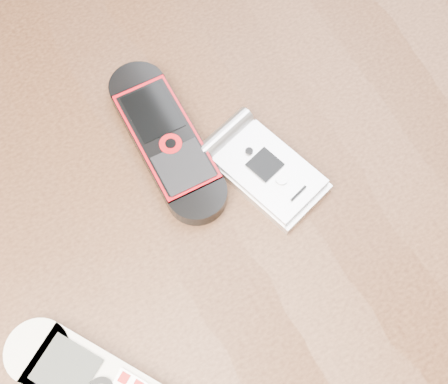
{
  "coord_description": "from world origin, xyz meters",
  "views": [
    {
      "loc": [
        -0.09,
        -0.17,
        1.19
      ],
      "look_at": [
        0.01,
        0.0,
        0.76
      ],
      "focal_mm": 50.0,
      "sensor_mm": 36.0,
      "label": 1
    }
  ],
  "objects": [
    {
      "name": "ground",
      "position": [
        0.0,
        0.0,
        0.0
      ],
      "size": [
        4.0,
        4.0,
        0.0
      ],
      "primitive_type": "plane",
      "color": "#472B19",
      "rests_on": "ground"
    },
    {
      "name": "table",
      "position": [
        0.0,
        0.0,
        0.64
      ],
      "size": [
        1.2,
        0.8,
        0.75
      ],
      "color": "black",
      "rests_on": "ground"
    },
    {
      "name": "nokia_black_red",
      "position": [
        -0.01,
        0.06,
        0.76
      ],
      "size": [
        0.05,
        0.16,
        0.02
      ],
      "primitive_type": "cube",
      "rotation": [
        0.0,
        0.0,
        -0.02
      ],
      "color": "black",
      "rests_on": "table"
    },
    {
      "name": "motorola_razr",
      "position": [
        0.04,
        0.0,
        0.76
      ],
      "size": [
        0.08,
        0.11,
        0.02
      ],
      "primitive_type": "cube",
      "rotation": [
        0.0,
        0.0,
        0.29
      ],
      "color": "silver",
      "rests_on": "table"
    }
  ]
}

